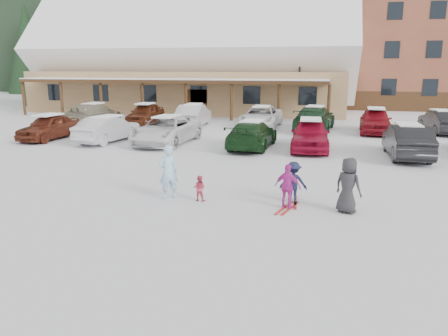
% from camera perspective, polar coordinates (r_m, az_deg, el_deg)
% --- Properties ---
extents(ground, '(160.00, 160.00, 0.00)m').
position_cam_1_polar(ground, '(12.95, -2.28, -5.23)').
color(ground, silver).
rests_on(ground, ground).
extents(day_lodge, '(29.12, 12.50, 10.38)m').
position_cam_1_polar(day_lodge, '(41.65, -4.42, 12.97)').
color(day_lodge, tan).
rests_on(day_lodge, ground).
extents(alpine_hotel, '(31.48, 14.01, 21.48)m').
position_cam_1_polar(alpine_hotel, '(51.27, 26.37, 16.98)').
color(alpine_hotel, brown).
rests_on(alpine_hotel, ground).
extents(lamp_post, '(0.50, 0.25, 5.56)m').
position_cam_1_polar(lamp_post, '(36.67, 9.80, 11.59)').
color(lamp_post, black).
rests_on(lamp_post, ground).
extents(conifer_0, '(4.40, 4.40, 10.20)m').
position_cam_1_polar(conifer_0, '(51.07, -22.88, 14.00)').
color(conifer_0, black).
rests_on(conifer_0, ground).
extents(conifer_2, '(5.28, 5.28, 12.24)m').
position_cam_1_polar(conifer_2, '(63.33, -19.59, 14.95)').
color(conifer_2, black).
rests_on(conifer_2, ground).
extents(conifer_3, '(3.96, 3.96, 9.18)m').
position_cam_1_polar(conifer_3, '(55.94, 16.06, 13.76)').
color(conifer_3, black).
rests_on(conifer_3, ground).
extents(adult_skier, '(0.75, 0.70, 1.71)m').
position_cam_1_polar(adult_skier, '(13.75, -7.29, -0.52)').
color(adult_skier, '#A1D3EC').
rests_on(adult_skier, ground).
extents(toddler_red, '(0.41, 0.33, 0.81)m').
position_cam_1_polar(toddler_red, '(13.53, -3.23, -2.64)').
color(toddler_red, '#C63A55').
rests_on(toddler_red, ground).
extents(child_navy, '(0.85, 0.52, 1.28)m').
position_cam_1_polar(child_navy, '(13.44, 9.04, -1.85)').
color(child_navy, '#171C3A').
rests_on(child_navy, ground).
extents(skis_child_navy, '(0.27, 1.41, 0.03)m').
position_cam_1_polar(skis_child_navy, '(13.61, 8.95, -4.39)').
color(skis_child_navy, '#B12119').
rests_on(skis_child_navy, ground).
extents(child_magenta, '(0.84, 0.52, 1.34)m').
position_cam_1_polar(child_magenta, '(12.83, 8.33, -2.43)').
color(child_magenta, '#C62B9E').
rests_on(child_magenta, ground).
extents(skis_child_magenta, '(0.57, 1.40, 0.03)m').
position_cam_1_polar(skis_child_magenta, '(13.02, 8.23, -5.20)').
color(skis_child_magenta, '#B12119').
rests_on(skis_child_magenta, ground).
extents(bystander_dark, '(0.94, 0.85, 1.60)m').
position_cam_1_polar(bystander_dark, '(12.82, 15.90, -2.20)').
color(bystander_dark, '#2A2A2D').
rests_on(bystander_dark, ground).
extents(parked_car_0, '(2.00, 4.27, 1.41)m').
position_cam_1_polar(parked_car_0, '(26.75, -21.90, 4.99)').
color(parked_car_0, maroon).
rests_on(parked_car_0, ground).
extents(parked_car_1, '(2.17, 4.50, 1.42)m').
position_cam_1_polar(parked_car_1, '(24.79, -14.98, 4.92)').
color(parked_car_1, silver).
rests_on(parked_car_1, ground).
extents(parked_car_2, '(2.81, 5.46, 1.47)m').
position_cam_1_polar(parked_car_2, '(23.73, -7.53, 4.96)').
color(parked_car_2, white).
rests_on(parked_car_2, ground).
extents(parked_car_3, '(2.23, 4.89, 1.39)m').
position_cam_1_polar(parked_car_3, '(22.26, 3.69, 4.39)').
color(parked_car_3, '#133415').
rests_on(parked_car_3, ground).
extents(parked_car_4, '(1.94, 4.58, 1.54)m').
position_cam_1_polar(parked_car_4, '(22.12, 11.19, 4.32)').
color(parked_car_4, '#A20E2E').
rests_on(parked_car_4, ground).
extents(parked_car_5, '(1.65, 4.63, 1.52)m').
position_cam_1_polar(parked_car_5, '(21.54, 22.80, 3.27)').
color(parked_car_5, black).
rests_on(parked_car_5, ground).
extents(parked_car_7, '(2.20, 5.26, 1.52)m').
position_cam_1_polar(parked_car_7, '(32.46, -16.64, 6.77)').
color(parked_car_7, gray).
rests_on(parked_car_7, ground).
extents(parked_car_8, '(1.88, 4.40, 1.48)m').
position_cam_1_polar(parked_car_8, '(31.98, -10.23, 6.98)').
color(parked_car_8, '#5A2814').
rests_on(parked_car_8, ground).
extents(parked_car_9, '(1.87, 4.71, 1.53)m').
position_cam_1_polar(parked_car_9, '(30.41, -3.99, 6.89)').
color(parked_car_9, silver).
rests_on(parked_car_9, ground).
extents(parked_car_10, '(2.58, 5.28, 1.44)m').
position_cam_1_polar(parked_car_10, '(29.78, 4.88, 6.66)').
color(parked_car_10, white).
rests_on(parked_car_10, ground).
extents(parked_car_11, '(2.79, 5.61, 1.57)m').
position_cam_1_polar(parked_car_11, '(28.93, 11.73, 6.36)').
color(parked_car_11, '#17391F').
rests_on(parked_car_11, ground).
extents(parked_car_12, '(2.11, 4.66, 1.55)m').
position_cam_1_polar(parked_car_12, '(28.80, 19.16, 5.87)').
color(parked_car_12, maroon).
rests_on(parked_car_12, ground).
extents(parked_car_13, '(1.96, 4.47, 1.43)m').
position_cam_1_polar(parked_car_13, '(30.29, 26.46, 5.43)').
color(parked_car_13, black).
rests_on(parked_car_13, ground).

